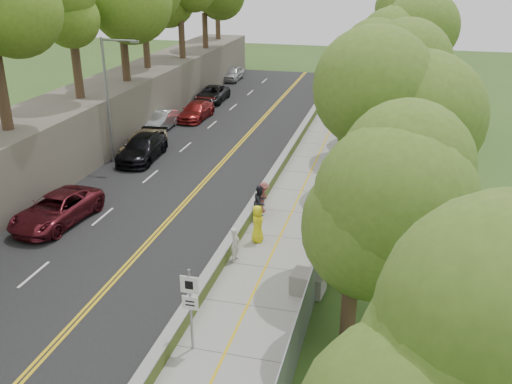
% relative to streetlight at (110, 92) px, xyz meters
% --- Properties ---
extents(ground, '(140.00, 140.00, 0.00)m').
position_rel_streetlight_xyz_m(ground, '(10.46, -14.00, -4.64)').
color(ground, '#33511E').
rests_on(ground, ground).
extents(road, '(11.20, 66.00, 0.04)m').
position_rel_streetlight_xyz_m(road, '(5.06, 1.00, -4.62)').
color(road, black).
rests_on(road, ground).
extents(sidewalk, '(4.20, 66.00, 0.05)m').
position_rel_streetlight_xyz_m(sidewalk, '(13.01, 1.00, -4.61)').
color(sidewalk, gray).
rests_on(sidewalk, ground).
extents(jersey_barrier, '(0.42, 66.00, 0.60)m').
position_rel_streetlight_xyz_m(jersey_barrier, '(10.71, 1.00, -4.34)').
color(jersey_barrier, '#BAF03F').
rests_on(jersey_barrier, ground).
extents(rock_embankment, '(5.00, 66.00, 4.00)m').
position_rel_streetlight_xyz_m(rock_embankment, '(-3.04, 1.00, -2.64)').
color(rock_embankment, '#595147').
rests_on(rock_embankment, ground).
extents(chainlink_fence, '(0.04, 66.00, 2.00)m').
position_rel_streetlight_xyz_m(chainlink_fence, '(15.11, 1.00, -3.64)').
color(chainlink_fence, slate).
rests_on(chainlink_fence, ground).
extents(trees_fenceside, '(7.00, 66.00, 14.00)m').
position_rel_streetlight_xyz_m(trees_fenceside, '(17.46, 1.00, 2.36)').
color(trees_fenceside, '#567926').
rests_on(trees_fenceside, ground).
extents(streetlight, '(2.52, 0.22, 8.00)m').
position_rel_streetlight_xyz_m(streetlight, '(0.00, 0.00, 0.00)').
color(streetlight, gray).
rests_on(streetlight, ground).
extents(signpost, '(0.62, 0.09, 3.10)m').
position_rel_streetlight_xyz_m(signpost, '(11.51, -17.02, -2.68)').
color(signpost, gray).
rests_on(signpost, sidewalk).
extents(construction_barrel, '(0.56, 0.56, 0.92)m').
position_rel_streetlight_xyz_m(construction_barrel, '(13.46, 12.00, -4.13)').
color(construction_barrel, '#D45B27').
rests_on(construction_barrel, sidewalk).
extents(concrete_block, '(1.41, 1.12, 0.87)m').
position_rel_streetlight_xyz_m(concrete_block, '(14.76, -12.53, -4.16)').
color(concrete_block, slate).
rests_on(concrete_block, sidewalk).
extents(car_2, '(3.00, 5.60, 1.50)m').
position_rel_streetlight_xyz_m(car_2, '(1.46, -9.25, -3.85)').
color(car_2, '#5B1620').
rests_on(car_2, road).
extents(car_3, '(2.53, 5.48, 1.55)m').
position_rel_streetlight_xyz_m(car_3, '(1.46, 0.92, -3.82)').
color(car_3, black).
rests_on(car_3, road).
extents(car_4, '(2.08, 4.66, 1.56)m').
position_rel_streetlight_xyz_m(car_4, '(0.95, 2.16, -3.82)').
color(car_4, tan).
rests_on(car_4, road).
extents(car_5, '(1.68, 4.54, 1.48)m').
position_rel_streetlight_xyz_m(car_5, '(-0.14, 7.60, -3.86)').
color(car_5, '#9EA1A5').
rests_on(car_5, road).
extents(car_6, '(2.53, 5.17, 1.41)m').
position_rel_streetlight_xyz_m(car_6, '(0.81, 17.52, -3.89)').
color(car_6, black).
rests_on(car_6, road).
extents(car_7, '(2.11, 4.85, 1.39)m').
position_rel_streetlight_xyz_m(car_7, '(1.46, 11.32, -3.91)').
color(car_7, maroon).
rests_on(car_7, road).
extents(car_8, '(1.81, 4.37, 1.48)m').
position_rel_streetlight_xyz_m(car_8, '(-0.14, 27.48, -3.86)').
color(car_8, silver).
rests_on(car_8, road).
extents(painter_0, '(0.67, 0.94, 1.81)m').
position_rel_streetlight_xyz_m(painter_0, '(11.72, -8.69, -3.68)').
color(painter_0, yellow).
rests_on(painter_0, sidewalk).
extents(painter_1, '(0.46, 0.63, 1.57)m').
position_rel_streetlight_xyz_m(painter_1, '(11.21, -10.72, -3.81)').
color(painter_1, silver).
rests_on(painter_1, sidewalk).
extents(painter_2, '(0.87, 1.00, 1.76)m').
position_rel_streetlight_xyz_m(painter_2, '(11.21, -6.12, -3.71)').
color(painter_2, black).
rests_on(painter_2, sidewalk).
extents(painter_3, '(0.65, 1.08, 1.65)m').
position_rel_streetlight_xyz_m(painter_3, '(11.21, -5.36, -3.77)').
color(painter_3, brown).
rests_on(painter_3, sidewalk).
extents(person_far, '(1.15, 0.58, 1.88)m').
position_rel_streetlight_xyz_m(person_far, '(14.66, 2.21, -3.65)').
color(person_far, black).
rests_on(person_far, sidewalk).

